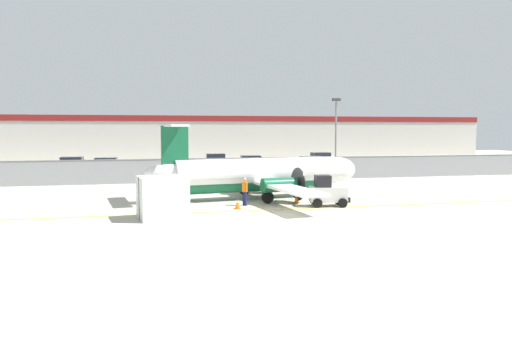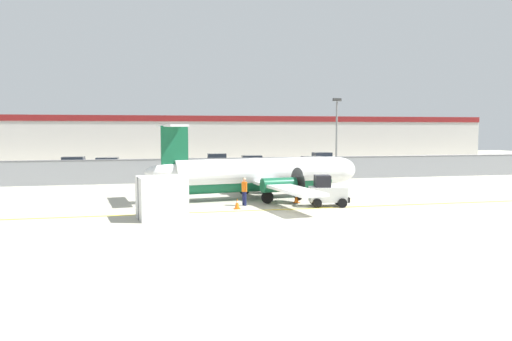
{
  "view_description": "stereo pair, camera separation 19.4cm",
  "coord_description": "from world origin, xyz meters",
  "px_view_note": "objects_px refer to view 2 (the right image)",
  "views": [
    {
      "loc": [
        -6.68,
        -25.46,
        4.65
      ],
      "look_at": [
        1.05,
        7.76,
        1.8
      ],
      "focal_mm": 35.0,
      "sensor_mm": 36.0,
      "label": 1
    },
    {
      "loc": [
        -6.49,
        -25.51,
        4.65
      ],
      "look_at": [
        1.05,
        7.76,
        1.8
      ],
      "focal_mm": 35.0,
      "sensor_mm": 36.0,
      "label": 2
    }
  ],
  "objects_px": {
    "baggage_tug": "(327,192)",
    "ground_crew_worker": "(244,190)",
    "parked_car_4": "(218,160)",
    "parked_car_3": "(185,167)",
    "commuter_airplane": "(263,175)",
    "parked_car_2": "(152,167)",
    "parked_car_6": "(312,164)",
    "cargo_container": "(162,197)",
    "traffic_cone_near_right": "(296,198)",
    "parked_car_0": "(72,164)",
    "apron_light_pole": "(337,133)",
    "traffic_cone_near_left": "(237,204)",
    "parked_car_5": "(251,163)",
    "parked_car_1": "(109,165)",
    "parked_car_7": "(323,159)"
  },
  "relations": [
    {
      "from": "baggage_tug",
      "to": "ground_crew_worker",
      "type": "bearing_deg",
      "value": 174.26
    },
    {
      "from": "parked_car_4",
      "to": "parked_car_3",
      "type": "bearing_deg",
      "value": -113.23
    },
    {
      "from": "commuter_airplane",
      "to": "parked_car_2",
      "type": "xyz_separation_m",
      "value": [
        -6.95,
        17.33,
        -0.71
      ]
    },
    {
      "from": "parked_car_6",
      "to": "ground_crew_worker",
      "type": "bearing_deg",
      "value": 62.41
    },
    {
      "from": "cargo_container",
      "to": "traffic_cone_near_right",
      "type": "height_order",
      "value": "cargo_container"
    },
    {
      "from": "commuter_airplane",
      "to": "parked_car_0",
      "type": "height_order",
      "value": "commuter_airplane"
    },
    {
      "from": "parked_car_4",
      "to": "apron_light_pole",
      "type": "height_order",
      "value": "apron_light_pole"
    },
    {
      "from": "ground_crew_worker",
      "to": "parked_car_0",
      "type": "relative_size",
      "value": 0.4
    },
    {
      "from": "cargo_container",
      "to": "parked_car_0",
      "type": "relative_size",
      "value": 0.63
    },
    {
      "from": "traffic_cone_near_left",
      "to": "parked_car_6",
      "type": "bearing_deg",
      "value": 61.32
    },
    {
      "from": "traffic_cone_near_left",
      "to": "parked_car_0",
      "type": "distance_m",
      "value": 30.5
    },
    {
      "from": "commuter_airplane",
      "to": "parked_car_2",
      "type": "relative_size",
      "value": 3.68
    },
    {
      "from": "baggage_tug",
      "to": "parked_car_5",
      "type": "height_order",
      "value": "baggage_tug"
    },
    {
      "from": "parked_car_0",
      "to": "parked_car_5",
      "type": "height_order",
      "value": "same"
    },
    {
      "from": "baggage_tug",
      "to": "parked_car_1",
      "type": "bearing_deg",
      "value": 129.49
    },
    {
      "from": "cargo_container",
      "to": "parked_car_3",
      "type": "distance_m",
      "value": 24.01
    },
    {
      "from": "commuter_airplane",
      "to": "parked_car_1",
      "type": "height_order",
      "value": "commuter_airplane"
    },
    {
      "from": "traffic_cone_near_right",
      "to": "parked_car_6",
      "type": "height_order",
      "value": "parked_car_6"
    },
    {
      "from": "traffic_cone_near_right",
      "to": "apron_light_pole",
      "type": "relative_size",
      "value": 0.09
    },
    {
      "from": "parked_car_0",
      "to": "parked_car_1",
      "type": "xyz_separation_m",
      "value": [
        3.85,
        -2.32,
        0.0
      ]
    },
    {
      "from": "parked_car_5",
      "to": "parked_car_6",
      "type": "xyz_separation_m",
      "value": [
        6.0,
        -3.36,
        0.0
      ]
    },
    {
      "from": "traffic_cone_near_right",
      "to": "parked_car_7",
      "type": "bearing_deg",
      "value": 66.7
    },
    {
      "from": "ground_crew_worker",
      "to": "parked_car_3",
      "type": "relative_size",
      "value": 0.39
    },
    {
      "from": "parked_car_6",
      "to": "apron_light_pole",
      "type": "bearing_deg",
      "value": 83.4
    },
    {
      "from": "parked_car_6",
      "to": "apron_light_pole",
      "type": "height_order",
      "value": "apron_light_pole"
    },
    {
      "from": "baggage_tug",
      "to": "traffic_cone_near_left",
      "type": "height_order",
      "value": "baggage_tug"
    },
    {
      "from": "parked_car_3",
      "to": "baggage_tug",
      "type": "bearing_deg",
      "value": 99.92
    },
    {
      "from": "traffic_cone_near_right",
      "to": "parked_car_2",
      "type": "height_order",
      "value": "parked_car_2"
    },
    {
      "from": "ground_crew_worker",
      "to": "apron_light_pole",
      "type": "xyz_separation_m",
      "value": [
        10.35,
        11.01,
        3.35
      ]
    },
    {
      "from": "ground_crew_worker",
      "to": "parked_car_1",
      "type": "bearing_deg",
      "value": -85.02
    },
    {
      "from": "parked_car_3",
      "to": "parked_car_4",
      "type": "bearing_deg",
      "value": -123.64
    },
    {
      "from": "parked_car_3",
      "to": "parked_car_4",
      "type": "relative_size",
      "value": 1.02
    },
    {
      "from": "baggage_tug",
      "to": "parked_car_0",
      "type": "bearing_deg",
      "value": 133.33
    },
    {
      "from": "parked_car_2",
      "to": "parked_car_3",
      "type": "distance_m",
      "value": 3.18
    },
    {
      "from": "parked_car_5",
      "to": "parked_car_7",
      "type": "xyz_separation_m",
      "value": [
        10.45,
        5.17,
        0.0
      ]
    },
    {
      "from": "parked_car_4",
      "to": "commuter_airplane",
      "type": "bearing_deg",
      "value": -88.75
    },
    {
      "from": "parked_car_6",
      "to": "cargo_container",
      "type": "bearing_deg",
      "value": 57.01
    },
    {
      "from": "cargo_container",
      "to": "parked_car_7",
      "type": "relative_size",
      "value": 0.63
    },
    {
      "from": "parked_car_3",
      "to": "parked_car_6",
      "type": "height_order",
      "value": "same"
    },
    {
      "from": "ground_crew_worker",
      "to": "cargo_container",
      "type": "height_order",
      "value": "cargo_container"
    },
    {
      "from": "ground_crew_worker",
      "to": "parked_car_1",
      "type": "distance_m",
      "value": 26.02
    },
    {
      "from": "traffic_cone_near_left",
      "to": "apron_light_pole",
      "type": "height_order",
      "value": "apron_light_pole"
    },
    {
      "from": "parked_car_0",
      "to": "parked_car_7",
      "type": "distance_m",
      "value": 29.75
    },
    {
      "from": "traffic_cone_near_right",
      "to": "parked_car_1",
      "type": "height_order",
      "value": "parked_car_1"
    },
    {
      "from": "cargo_container",
      "to": "parked_car_6",
      "type": "relative_size",
      "value": 0.64
    },
    {
      "from": "ground_crew_worker",
      "to": "parked_car_5",
      "type": "relative_size",
      "value": 0.39
    },
    {
      "from": "commuter_airplane",
      "to": "cargo_container",
      "type": "height_order",
      "value": "commuter_airplane"
    },
    {
      "from": "parked_car_3",
      "to": "apron_light_pole",
      "type": "distance_m",
      "value": 15.85
    },
    {
      "from": "ground_crew_worker",
      "to": "parked_car_6",
      "type": "height_order",
      "value": "same"
    },
    {
      "from": "parked_car_4",
      "to": "apron_light_pole",
      "type": "distance_m",
      "value": 20.64
    }
  ]
}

